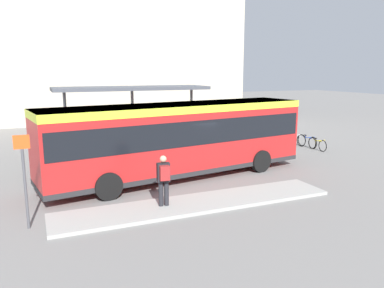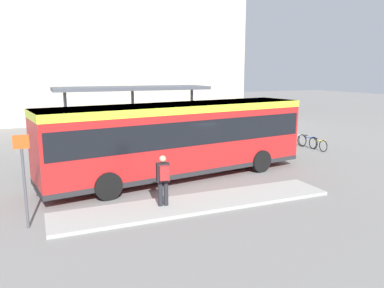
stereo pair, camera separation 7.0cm
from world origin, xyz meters
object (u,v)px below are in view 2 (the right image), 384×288
object	(u,v)px
bicycle_white	(296,139)
bicycle_green	(287,137)
city_bus	(180,135)
pedestrian_waiting	(163,178)
bicycle_blue	(308,141)
potted_planter_near_shelter	(93,152)
bicycle_yellow	(318,144)
platform_sign	(24,177)

from	to	relation	value
bicycle_white	bicycle_green	distance (m)	0.89
city_bus	bicycle_green	bearing A→B (deg)	18.86
pedestrian_waiting	bicycle_blue	size ratio (longest dim) A/B	0.99
city_bus	pedestrian_waiting	bearing A→B (deg)	-127.82
city_bus	pedestrian_waiting	size ratio (longest dim) A/B	6.94
bicycle_green	potted_planter_near_shelter	bearing A→B (deg)	-88.30
bicycle_yellow	bicycle_green	size ratio (longest dim) A/B	0.92
bicycle_yellow	bicycle_blue	xyz separation A→B (m)	(-0.00, 0.89, 0.03)
city_bus	platform_sign	size ratio (longest dim) A/B	4.28
city_bus	bicycle_white	bearing A→B (deg)	14.36
potted_planter_near_shelter	bicycle_white	bearing A→B (deg)	3.70
city_bus	bicycle_blue	world-z (taller)	city_bus
potted_planter_near_shelter	bicycle_yellow	bearing A→B (deg)	-4.28
pedestrian_waiting	bicycle_blue	distance (m)	13.18
bicycle_white	bicycle_green	size ratio (longest dim) A/B	1.01
city_bus	bicycle_green	size ratio (longest dim) A/B	6.77
bicycle_blue	platform_sign	distance (m)	16.93
bicycle_blue	platform_sign	size ratio (longest dim) A/B	0.62
pedestrian_waiting	platform_sign	xyz separation A→B (m)	(-4.18, 0.10, 0.45)
bicycle_blue	potted_planter_near_shelter	bearing A→B (deg)	-89.56
bicycle_green	platform_sign	xyz separation A→B (m)	(-15.40, -8.19, 1.18)
bicycle_green	bicycle_blue	bearing A→B (deg)	0.89
bicycle_blue	bicycle_white	bearing A→B (deg)	-167.36
bicycle_yellow	platform_sign	world-z (taller)	platform_sign
bicycle_white	platform_sign	distance (m)	17.11
pedestrian_waiting	platform_sign	bearing A→B (deg)	95.42
bicycle_yellow	bicycle_white	bearing A→B (deg)	-171.58
potted_planter_near_shelter	platform_sign	bearing A→B (deg)	-113.62
bicycle_blue	potted_planter_near_shelter	xyz separation A→B (m)	(-12.78, 0.07, 0.40)
bicycle_yellow	potted_planter_near_shelter	world-z (taller)	potted_planter_near_shelter
bicycle_blue	platform_sign	xyz separation A→B (m)	(-15.62, -6.42, 1.18)
city_bus	pedestrian_waiting	xyz separation A→B (m)	(-1.89, -3.40, -0.76)
city_bus	bicycle_blue	bearing A→B (deg)	9.29
city_bus	potted_planter_near_shelter	xyz separation A→B (m)	(-3.24, 3.18, -1.09)
potted_planter_near_shelter	platform_sign	world-z (taller)	platform_sign
bicycle_yellow	platform_sign	xyz separation A→B (m)	(-15.62, -5.53, 1.21)
bicycle_white	potted_planter_near_shelter	bearing A→B (deg)	-90.14
city_bus	bicycle_yellow	bearing A→B (deg)	4.36
bicycle_green	potted_planter_near_shelter	world-z (taller)	potted_planter_near_shelter
pedestrian_waiting	bicycle_white	size ratio (longest dim) A/B	0.97
pedestrian_waiting	potted_planter_near_shelter	world-z (taller)	pedestrian_waiting
pedestrian_waiting	bicycle_white	bearing A→B (deg)	-49.87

